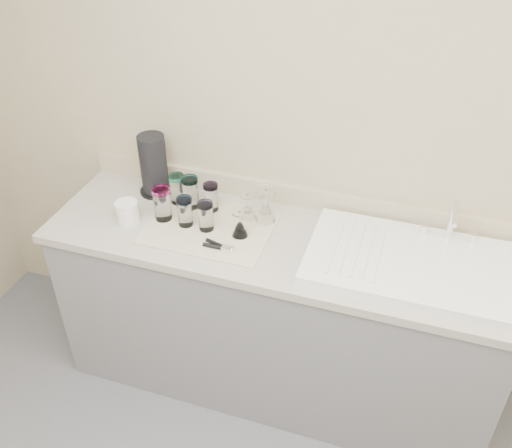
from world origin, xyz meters
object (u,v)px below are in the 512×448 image
(paper_towel_roll, at_px, (154,165))
(white_mug, at_px, (127,212))
(goblet_back_left, at_px, (248,210))
(tumbler_magenta, at_px, (162,204))
(tumbler_teal, at_px, (177,189))
(tumbler_purple, at_px, (211,197))
(goblet_back_right, at_px, (266,210))
(goblet_front_left, at_px, (240,227))
(can_opener, at_px, (219,246))
(sink_unit, at_px, (409,262))
(tumbler_blue, at_px, (185,211))
(tumbler_cyan, at_px, (190,192))
(tumbler_lavender, at_px, (206,216))

(paper_towel_roll, bearing_deg, white_mug, -92.56)
(goblet_back_left, bearing_deg, tumbler_magenta, -160.61)
(goblet_back_left, distance_m, paper_towel_roll, 0.51)
(tumbler_teal, relative_size, tumbler_purple, 1.07)
(goblet_back_right, xyz_separation_m, goblet_front_left, (-0.07, -0.14, -0.01))
(can_opener, bearing_deg, sink_unit, 10.65)
(sink_unit, height_order, goblet_front_left, sink_unit)
(tumbler_blue, xyz_separation_m, paper_towel_roll, (-0.25, 0.21, 0.07))
(tumbler_teal, height_order, goblet_front_left, tumbler_teal)
(tumbler_teal, height_order, can_opener, tumbler_teal)
(sink_unit, bearing_deg, tumbler_cyan, 173.98)
(goblet_front_left, bearing_deg, can_opener, -115.56)
(tumbler_purple, bearing_deg, goblet_back_left, -2.45)
(paper_towel_roll, bearing_deg, goblet_back_right, -6.87)
(tumbler_lavender, distance_m, white_mug, 0.37)
(tumbler_teal, bearing_deg, paper_towel_roll, 157.66)
(goblet_front_left, bearing_deg, goblet_back_right, 63.95)
(tumbler_teal, distance_m, tumbler_purple, 0.17)
(can_opener, bearing_deg, white_mug, 172.48)
(tumbler_cyan, xyz_separation_m, paper_towel_roll, (-0.22, 0.07, 0.06))
(goblet_back_right, bearing_deg, paper_towel_roll, 173.13)
(can_opener, relative_size, white_mug, 0.91)
(tumbler_lavender, height_order, goblet_back_left, tumbler_lavender)
(tumbler_lavender, height_order, white_mug, tumbler_lavender)
(tumbler_teal, bearing_deg, tumbler_cyan, -12.11)
(tumbler_lavender, bearing_deg, paper_towel_roll, 148.39)
(can_opener, relative_size, paper_towel_roll, 0.46)
(tumbler_blue, height_order, paper_towel_roll, paper_towel_roll)
(goblet_back_left, xyz_separation_m, goblet_front_left, (0.01, -0.14, 0.00))
(tumbler_teal, xyz_separation_m, goblet_back_left, (0.35, -0.02, -0.03))
(tumbler_teal, xyz_separation_m, goblet_back_right, (0.43, -0.01, -0.02))
(tumbler_cyan, bearing_deg, tumbler_blue, -76.27)
(white_mug, bearing_deg, tumbler_teal, 53.13)
(tumbler_blue, bearing_deg, tumbler_purple, 65.70)
(tumbler_magenta, relative_size, can_opener, 1.14)
(tumbler_cyan, distance_m, tumbler_lavender, 0.19)
(tumbler_cyan, xyz_separation_m, goblet_front_left, (0.29, -0.14, -0.04))
(tumbler_purple, xyz_separation_m, goblet_front_left, (0.19, -0.14, -0.03))
(tumbler_purple, bearing_deg, tumbler_cyan, -176.45)
(tumbler_blue, xyz_separation_m, goblet_back_right, (0.33, 0.14, -0.01))
(tumbler_purple, relative_size, goblet_back_left, 1.08)
(tumbler_purple, xyz_separation_m, white_mug, (-0.33, -0.20, -0.02))
(tumbler_cyan, bearing_deg, can_opener, -46.83)
(tumbler_blue, bearing_deg, white_mug, -168.73)
(tumbler_teal, distance_m, white_mug, 0.26)
(tumbler_blue, bearing_deg, can_opener, -29.31)
(goblet_back_left, bearing_deg, goblet_front_left, -85.15)
(tumbler_magenta, bearing_deg, sink_unit, 1.12)
(tumbler_blue, height_order, goblet_front_left, tumbler_blue)
(goblet_back_left, bearing_deg, paper_towel_roll, 171.26)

